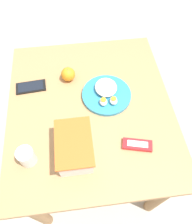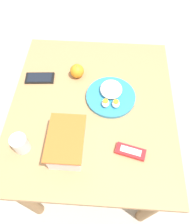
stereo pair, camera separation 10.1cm
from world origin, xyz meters
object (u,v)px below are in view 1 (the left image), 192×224
Objects in this scene: rice_plate at (106,93)px; drinking_glass at (27,157)px; orange_fruit at (68,74)px; food_container at (75,148)px; cell_phone at (31,87)px; candy_bar at (137,145)px.

rice_plate is 2.90× the size of drinking_glass.
rice_plate is at bearing -125.80° from orange_fruit.
orange_fruit is at bearing 0.68° from food_container.
rice_plate reaches higher than cell_phone.
food_container reaches higher than orange_fruit.
rice_plate is 0.39m from cell_phone.
rice_plate is (-0.13, -0.18, -0.02)m from orange_fruit.
drinking_glass is at bearing -179.27° from cell_phone.
orange_fruit is 0.30× the size of rice_plate.
drinking_glass is at bearing 128.41° from rice_plate.
cell_phone is 0.39m from drinking_glass.
drinking_glass reaches higher than cell_phone.
food_container is 0.34m from rice_plate.
food_container is 2.98× the size of orange_fruit.
drinking_glass is at bearing 93.21° from food_container.
food_container is at bearing 89.32° from candy_bar.
orange_fruit is at bearing 54.20° from rice_plate.
drinking_glass is at bearing 155.80° from orange_fruit.
candy_bar is (-0.00, -0.27, -0.04)m from food_container.
drinking_glass is (-0.30, 0.37, 0.02)m from rice_plate.
food_container is 2.56× the size of drinking_glass.
food_container is 1.39× the size of cell_phone.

